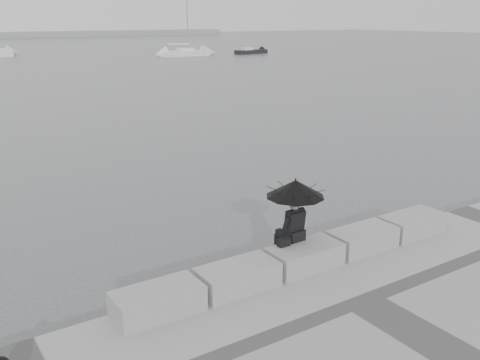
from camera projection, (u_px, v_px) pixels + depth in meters
ground at (291, 280)px, 11.90m from camera, size 360.00×360.00×0.00m
stone_block_far_left at (158, 302)px, 9.54m from camera, size 1.60×0.80×0.50m
stone_block_left at (238, 277)px, 10.43m from camera, size 1.60×0.80×0.50m
stone_block_centre at (305, 257)px, 11.32m from camera, size 1.60×0.80×0.50m
stone_block_right at (362, 239)px, 12.21m from camera, size 1.60×0.80×0.50m
stone_block_far_right at (412, 224)px, 13.10m from camera, size 1.60×0.80×0.50m
seated_person at (295, 195)px, 11.26m from camera, size 1.26×1.26×1.39m
bag at (284, 242)px, 11.22m from camera, size 0.27×0.15×0.17m
sailboat_right at (185, 52)px, 79.64m from camera, size 7.22×2.84×12.90m
small_motorboat at (251, 52)px, 85.08m from camera, size 5.75×2.10×1.10m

